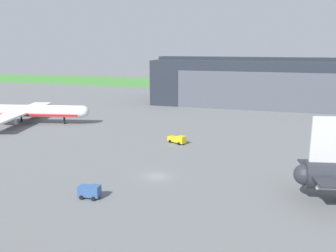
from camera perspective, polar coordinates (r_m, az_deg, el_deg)
name	(u,v)px	position (r m, az deg, el deg)	size (l,w,h in m)	color
ground_plane	(157,176)	(68.02, -1.80, -8.07)	(440.00, 440.00, 0.00)	slate
grass_field_strip	(237,85)	(226.03, 11.00, 6.52)	(440.00, 56.00, 0.08)	#448739
maintenance_hangar	(278,83)	(153.31, 17.25, 6.69)	(100.19, 32.73, 19.36)	#232833
airliner_far_left	(22,111)	(120.84, -22.38, 2.23)	(41.86, 35.68, 12.28)	silver
fuel_bowser	(177,139)	(89.60, 1.53, -2.16)	(5.23, 3.82, 2.13)	yellow
ops_van	(90,191)	(59.89, -12.46, -10.18)	(3.56, 2.22, 2.18)	#335693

